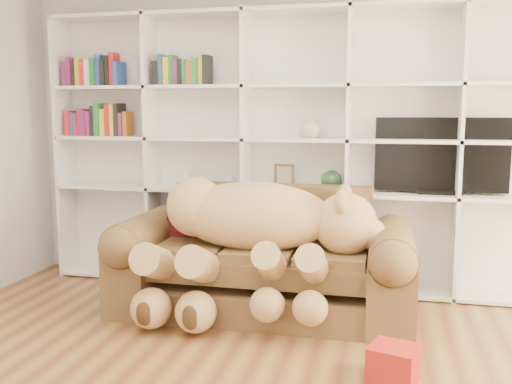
% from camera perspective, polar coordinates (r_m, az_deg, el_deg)
% --- Properties ---
extents(wall_back, '(5.00, 0.02, 2.70)m').
position_cam_1_polar(wall_back, '(5.08, 4.42, 5.92)').
color(wall_back, white).
rests_on(wall_back, floor).
extents(bookshelf, '(4.43, 0.35, 2.40)m').
position_cam_1_polar(bookshelf, '(4.99, 1.44, 5.39)').
color(bookshelf, white).
rests_on(bookshelf, floor).
extents(sofa, '(2.25, 0.97, 0.95)m').
position_cam_1_polar(sofa, '(4.44, 0.79, -7.35)').
color(sofa, brown).
rests_on(sofa, floor).
extents(teddy_bear, '(1.75, 0.94, 1.01)m').
position_cam_1_polar(teddy_bear, '(4.20, -0.37, -3.93)').
color(teddy_bear, tan).
rests_on(teddy_bear, sofa).
extents(throw_pillow, '(0.42, 0.25, 0.42)m').
position_cam_1_polar(throw_pillow, '(4.69, -6.33, -2.51)').
color(throw_pillow, '#510E19').
rests_on(throw_pillow, sofa).
extents(gift_box, '(0.32, 0.31, 0.21)m').
position_cam_1_polar(gift_box, '(3.51, 13.62, -16.34)').
color(gift_box, '#B22017').
rests_on(gift_box, floor).
extents(tv, '(1.06, 0.18, 0.63)m').
position_cam_1_polar(tv, '(4.91, 18.01, 3.41)').
color(tv, black).
rests_on(tv, bookshelf).
extents(picture_frame, '(0.17, 0.03, 0.21)m').
position_cam_1_polar(picture_frame, '(4.93, 2.84, 1.59)').
color(picture_frame, '#52361C').
rests_on(picture_frame, bookshelf).
extents(green_vase, '(0.18, 0.18, 0.18)m').
position_cam_1_polar(green_vase, '(4.88, 7.55, 1.14)').
color(green_vase, '#2A512D').
rests_on(green_vase, bookshelf).
extents(figurine_tall, '(0.10, 0.10, 0.16)m').
position_cam_1_polar(figurine_tall, '(5.17, -6.97, 1.42)').
color(figurine_tall, silver).
rests_on(figurine_tall, bookshelf).
extents(figurine_short, '(0.08, 0.08, 0.11)m').
position_cam_1_polar(figurine_short, '(5.13, -5.53, 1.10)').
color(figurine_short, silver).
rests_on(figurine_short, bookshelf).
extents(snow_globe, '(0.11, 0.11, 0.11)m').
position_cam_1_polar(snow_globe, '(5.05, -2.58, 1.07)').
color(snow_globe, silver).
rests_on(snow_globe, bookshelf).
extents(shelf_vase, '(0.25, 0.25, 0.21)m').
position_cam_1_polar(shelf_vase, '(4.87, 5.45, 6.62)').
color(shelf_vase, beige).
rests_on(shelf_vase, bookshelf).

